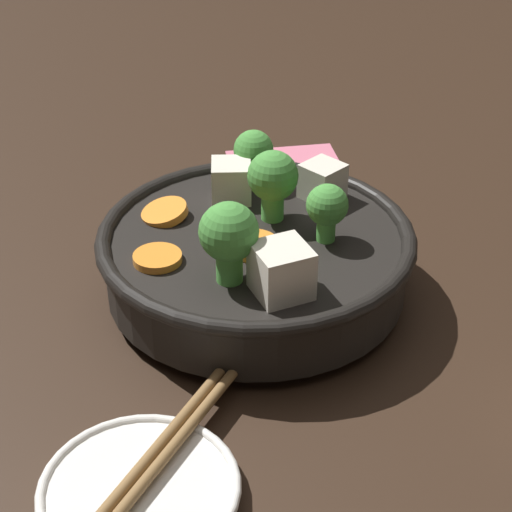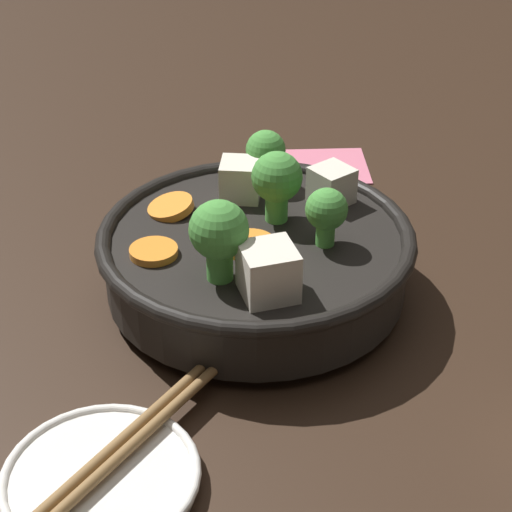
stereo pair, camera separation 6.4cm
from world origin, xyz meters
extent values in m
plane|color=black|center=(0.00, 0.00, 0.00)|extent=(3.00, 3.00, 0.00)
cylinder|color=black|center=(0.00, 0.00, 0.01)|extent=(0.12, 0.12, 0.01)
cylinder|color=black|center=(0.00, 0.00, 0.03)|extent=(0.23, 0.23, 0.04)
torus|color=black|center=(0.00, 0.00, 0.05)|extent=(0.24, 0.24, 0.01)
cylinder|color=brown|center=(0.00, 0.00, 0.04)|extent=(0.21, 0.21, 0.02)
cylinder|color=orange|center=(0.08, 0.01, 0.06)|extent=(0.04, 0.04, 0.01)
cylinder|color=orange|center=(0.01, 0.02, 0.06)|extent=(0.05, 0.05, 0.01)
cylinder|color=orange|center=(0.06, -0.05, 0.06)|extent=(0.04, 0.04, 0.01)
cylinder|color=#59B84C|center=(-0.05, 0.02, 0.06)|extent=(0.01, 0.01, 0.02)
sphere|color=#47933D|center=(-0.05, 0.02, 0.08)|extent=(0.03, 0.03, 0.03)
cylinder|color=#59B84C|center=(0.04, 0.05, 0.07)|extent=(0.02, 0.02, 0.02)
sphere|color=#47933D|center=(0.04, 0.05, 0.09)|extent=(0.04, 0.04, 0.04)
cylinder|color=#59B84C|center=(-0.02, -0.08, 0.06)|extent=(0.01, 0.01, 0.02)
sphere|color=#47933D|center=(-0.02, -0.08, 0.08)|extent=(0.03, 0.03, 0.03)
cylinder|color=#59B84C|center=(-0.02, -0.02, 0.07)|extent=(0.02, 0.02, 0.02)
sphere|color=#47933D|center=(-0.02, -0.02, 0.09)|extent=(0.04, 0.04, 0.04)
cube|color=silver|center=(-0.07, -0.04, 0.07)|extent=(0.04, 0.04, 0.03)
cube|color=silver|center=(0.00, -0.06, 0.07)|extent=(0.04, 0.04, 0.03)
cube|color=silver|center=(0.01, 0.07, 0.07)|extent=(0.04, 0.04, 0.04)
cylinder|color=white|center=(0.13, 0.17, 0.01)|extent=(0.11, 0.11, 0.01)
torus|color=white|center=(0.13, 0.17, 0.01)|extent=(0.12, 0.12, 0.01)
cube|color=#D16B84|center=(-0.10, -0.20, 0.00)|extent=(0.12, 0.09, 0.00)
cylinder|color=olive|center=(0.13, 0.17, 0.02)|extent=(0.17, 0.17, 0.01)
cylinder|color=olive|center=(0.13, 0.17, 0.02)|extent=(0.17, 0.17, 0.01)
camera|label=1|loc=(0.17, 0.51, 0.39)|focal=60.00mm
camera|label=2|loc=(0.11, 0.53, 0.39)|focal=60.00mm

